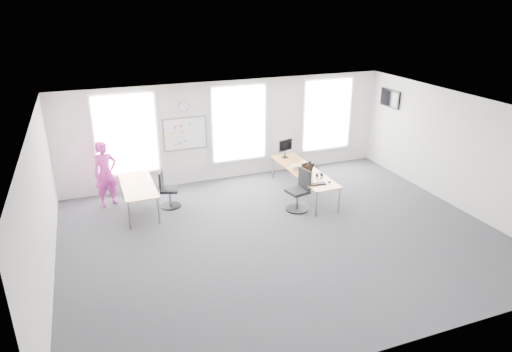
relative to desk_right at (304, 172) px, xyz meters
name	(u,v)px	position (x,y,z in m)	size (l,w,h in m)	color
floor	(282,235)	(-1.54, -2.02, -0.67)	(10.00, 10.00, 0.00)	#2D2C32
ceiling	(285,111)	(-1.54, -2.02, 2.33)	(10.00, 10.00, 0.00)	white
wall_back	(229,131)	(-1.54, 1.98, 0.83)	(10.00, 10.00, 0.00)	silver
wall_front	(394,270)	(-1.54, -6.02, 0.83)	(10.00, 10.00, 0.00)	silver
wall_left	(41,212)	(-6.54, -2.02, 0.83)	(10.00, 10.00, 0.00)	silver
wall_right	(459,151)	(3.46, -2.02, 0.83)	(10.00, 10.00, 0.00)	silver
window_left	(126,135)	(-4.54, 1.95, 1.03)	(1.60, 0.06, 2.20)	silver
window_mid	(239,123)	(-1.24, 1.95, 1.03)	(1.60, 0.06, 2.20)	silver
window_right	(327,115)	(1.76, 1.95, 1.03)	(1.60, 0.06, 2.20)	silver
desk_right	(304,172)	(0.00, 0.00, 0.00)	(0.79, 2.95, 0.72)	#CE853B
desk_left	(138,187)	(-4.50, 0.56, 0.01)	(0.81, 2.04, 0.74)	#CE853B
chair_right	(299,193)	(-0.56, -0.87, -0.19)	(0.59, 0.59, 1.10)	black
chair_left	(168,191)	(-3.75, 0.53, -0.22)	(0.58, 0.58, 1.02)	black
person	(106,174)	(-5.23, 1.23, 0.22)	(0.65, 0.43, 1.78)	#D02DA4
whiteboard	(185,134)	(-2.89, 1.95, 0.88)	(1.20, 0.03, 0.90)	white
wall_clock	(184,107)	(-2.89, 1.95, 1.68)	(0.30, 0.30, 0.04)	gray
tv	(390,98)	(3.41, 0.98, 1.63)	(0.06, 0.90, 0.55)	black
keyboard	(317,184)	(-0.14, -1.05, 0.06)	(0.46, 0.16, 0.02)	black
mouse	(329,182)	(0.23, -1.04, 0.07)	(0.07, 0.11, 0.04)	black
lens_cap	(320,178)	(0.13, -0.70, 0.05)	(0.07, 0.07, 0.01)	black
headphones	(319,175)	(0.17, -0.58, 0.10)	(0.18, 0.10, 0.11)	black
laptop_sleeve	(308,168)	(0.00, -0.23, 0.19)	(0.37, 0.29, 0.29)	black
paper_stack	(296,167)	(-0.16, 0.19, 0.10)	(0.30, 0.22, 0.10)	beige
monitor	(285,147)	(-0.06, 1.15, 0.39)	(0.49, 0.22, 0.56)	black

